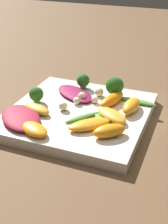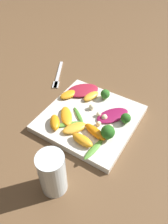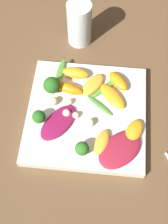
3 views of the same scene
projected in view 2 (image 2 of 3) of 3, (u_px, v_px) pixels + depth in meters
The scene contains 24 objects.
ground_plane at pixel (90, 120), 0.66m from camera, with size 2.40×2.40×0.00m, color brown.
plate at pixel (90, 118), 0.65m from camera, with size 0.26×0.26×0.02m.
drinking_glass at pixel (52, 173), 0.47m from camera, with size 0.06×0.06×0.12m.
fork at pixel (58, 77), 0.81m from camera, with size 0.09×0.16×0.01m.
radicchio_leaf_0 at pixel (113, 115), 0.64m from camera, with size 0.10×0.11×0.01m.
radicchio_leaf_1 at pixel (83, 90), 0.72m from camera, with size 0.12×0.12×0.01m.
orange_segment_0 at pixel (95, 132), 0.59m from camera, with size 0.08×0.04×0.02m.
orange_segment_1 at pixel (82, 140), 0.56m from camera, with size 0.07×0.03×0.02m.
orange_segment_2 at pixel (74, 128), 0.60m from camera, with size 0.07×0.08×0.01m.
orange_segment_3 at pixel (91, 96), 0.69m from camera, with size 0.04×0.06×0.02m.
orange_segment_4 at pixel (68, 94), 0.70m from camera, with size 0.05×0.07×0.02m.
orange_segment_5 at pixel (55, 122), 0.61m from camera, with size 0.06×0.06×0.02m.
orange_segment_6 at pixel (66, 116), 0.63m from camera, with size 0.08×0.08×0.01m.
broccoli_floret_0 at pixel (126, 118), 0.61m from camera, with size 0.03×0.03×0.03m.
broccoli_floret_1 at pixel (108, 132), 0.57m from camera, with size 0.04×0.04×0.04m.
broccoli_floret_2 at pixel (107, 95), 0.68m from camera, with size 0.03×0.03×0.03m.
arugula_sprig_0 at pixel (79, 115), 0.64m from camera, with size 0.07×0.05×0.01m.
arugula_sprig_1 at pixel (66, 124), 0.61m from camera, with size 0.07×0.07×0.01m.
arugula_sprig_2 at pixel (94, 149), 0.55m from camera, with size 0.02×0.08×0.01m.
macadamia_nut_0 at pixel (110, 127), 0.60m from camera, with size 0.02×0.02×0.02m.
macadamia_nut_1 at pixel (92, 107), 0.66m from camera, with size 0.02×0.02×0.02m.
macadamia_nut_2 at pixel (99, 124), 0.61m from camera, with size 0.01×0.01×0.01m.
macadamia_nut_3 at pixel (105, 117), 0.63m from camera, with size 0.02×0.02×0.02m.
macadamia_nut_4 at pixel (99, 114), 0.64m from camera, with size 0.01×0.01×0.01m.
Camera 2 is at (0.22, -0.39, 0.48)m, focal length 35.00 mm.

